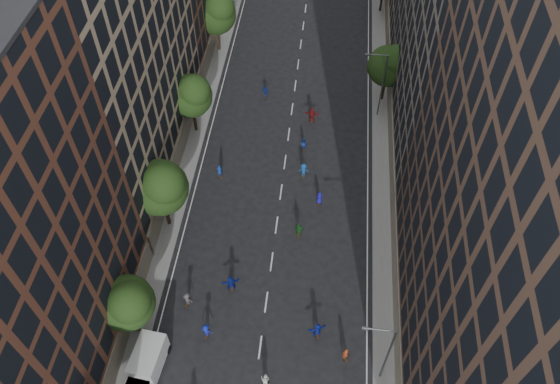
# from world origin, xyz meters

# --- Properties ---
(ground) EXTENTS (240.00, 240.00, 0.00)m
(ground) POSITION_xyz_m (0.00, 40.00, 0.00)
(ground) COLOR black
(ground) RESTS_ON ground
(sidewalk_left) EXTENTS (4.00, 105.00, 0.15)m
(sidewalk_left) POSITION_xyz_m (-12.00, 47.50, 0.07)
(sidewalk_left) COLOR slate
(sidewalk_left) RESTS_ON ground
(sidewalk_right) EXTENTS (4.00, 105.00, 0.15)m
(sidewalk_right) POSITION_xyz_m (12.00, 47.50, 0.07)
(sidewalk_right) COLOR slate
(sidewalk_right) RESTS_ON ground
(bldg_left_b) EXTENTS (14.00, 26.00, 34.00)m
(bldg_left_b) POSITION_xyz_m (-19.00, 35.00, 17.00)
(bldg_left_b) COLOR #947D61
(bldg_left_b) RESTS_ON ground
(bldg_right_a) EXTENTS (14.00, 30.00, 36.00)m
(bldg_right_a) POSITION_xyz_m (19.00, 15.00, 18.00)
(bldg_right_a) COLOR #4C3528
(bldg_right_a) RESTS_ON ground
(bldg_right_b) EXTENTS (14.00, 28.00, 33.00)m
(bldg_right_b) POSITION_xyz_m (19.00, 44.00, 16.50)
(bldg_right_b) COLOR #625A50
(bldg_right_b) RESTS_ON ground
(tree_left_1) EXTENTS (4.80, 4.80, 8.21)m
(tree_left_1) POSITION_xyz_m (-11.02, 13.86, 5.55)
(tree_left_1) COLOR black
(tree_left_1) RESTS_ON ground
(tree_left_2) EXTENTS (5.60, 5.60, 9.45)m
(tree_left_2) POSITION_xyz_m (-10.99, 25.83, 6.36)
(tree_left_2) COLOR black
(tree_left_2) RESTS_ON ground
(tree_left_3) EXTENTS (5.00, 5.00, 8.58)m
(tree_left_3) POSITION_xyz_m (-11.02, 39.85, 5.82)
(tree_left_3) COLOR black
(tree_left_3) RESTS_ON ground
(tree_left_4) EXTENTS (5.40, 5.40, 9.08)m
(tree_left_4) POSITION_xyz_m (-11.00, 55.84, 6.10)
(tree_left_4) COLOR black
(tree_left_4) RESTS_ON ground
(tree_right_a) EXTENTS (5.00, 5.00, 8.39)m
(tree_right_a) POSITION_xyz_m (11.38, 47.85, 5.63)
(tree_right_a) COLOR black
(tree_right_a) RESTS_ON ground
(streetlamp_near) EXTENTS (2.64, 0.22, 9.06)m
(streetlamp_near) POSITION_xyz_m (10.37, 12.00, 5.17)
(streetlamp_near) COLOR #595B60
(streetlamp_near) RESTS_ON ground
(streetlamp_far) EXTENTS (2.64, 0.22, 9.06)m
(streetlamp_far) POSITION_xyz_m (10.37, 45.00, 5.17)
(streetlamp_far) COLOR #595B60
(streetlamp_far) RESTS_ON ground
(cargo_van) EXTENTS (2.95, 5.38, 2.75)m
(cargo_van) POSITION_xyz_m (-9.29, 10.36, 1.45)
(cargo_van) COLOR silver
(cargo_van) RESTS_ON ground
(skater_3) EXTENTS (1.16, 0.78, 1.67)m
(skater_3) POSITION_xyz_m (-4.93, 14.17, 0.84)
(skater_3) COLOR #131F9A
(skater_3) RESTS_ON ground
(skater_5) EXTENTS (1.81, 1.17, 1.86)m
(skater_5) POSITION_xyz_m (4.96, 15.25, 0.93)
(skater_5) COLOR #13249D
(skater_5) RESTS_ON ground
(skater_7) EXTENTS (0.71, 0.60, 1.65)m
(skater_7) POSITION_xyz_m (7.55, 13.34, 0.82)
(skater_7) COLOR #973619
(skater_7) RESTS_ON ground
(skater_8) EXTENTS (1.00, 0.91, 1.68)m
(skater_8) POSITION_xyz_m (0.87, 10.36, 0.84)
(skater_8) COLOR white
(skater_8) RESTS_ON ground
(skater_9) EXTENTS (1.19, 0.95, 1.61)m
(skater_9) POSITION_xyz_m (-7.29, 17.10, 0.81)
(skater_9) COLOR #44454A
(skater_9) RESTS_ON ground
(skater_10) EXTENTS (1.12, 0.50, 1.89)m
(skater_10) POSITION_xyz_m (2.43, 25.96, 0.95)
(skater_10) COLOR #1B5B1F
(skater_10) RESTS_ON ground
(skater_11) EXTENTS (1.86, 1.12, 1.91)m
(skater_11) POSITION_xyz_m (-3.49, 19.12, 0.95)
(skater_11) COLOR navy
(skater_11) RESTS_ON ground
(skater_12) EXTENTS (0.83, 0.60, 1.59)m
(skater_12) POSITION_xyz_m (4.26, 30.44, 0.80)
(skater_12) COLOR #1913A1
(skater_12) RESTS_ON ground
(skater_13) EXTENTS (0.74, 0.63, 1.72)m
(skater_13) POSITION_xyz_m (-7.05, 33.05, 0.86)
(skater_13) COLOR #13389B
(skater_13) RESTS_ON ground
(skater_14) EXTENTS (0.89, 0.77, 1.57)m
(skater_14) POSITION_xyz_m (1.92, 38.32, 0.79)
(skater_14) COLOR #1536B2
(skater_14) RESTS_ON ground
(skater_15) EXTENTS (1.21, 0.74, 1.83)m
(skater_15) POSITION_xyz_m (2.26, 34.09, 0.91)
(skater_15) COLOR #124999
(skater_15) RESTS_ON ground
(skater_16) EXTENTS (1.06, 0.63, 1.68)m
(skater_16) POSITION_xyz_m (-3.59, 46.86, 0.84)
(skater_16) COLOR #13289B
(skater_16) RESTS_ON ground
(skater_17) EXTENTS (1.84, 0.73, 1.93)m
(skater_17) POSITION_xyz_m (2.59, 43.11, 0.97)
(skater_17) COLOR maroon
(skater_17) RESTS_ON ground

